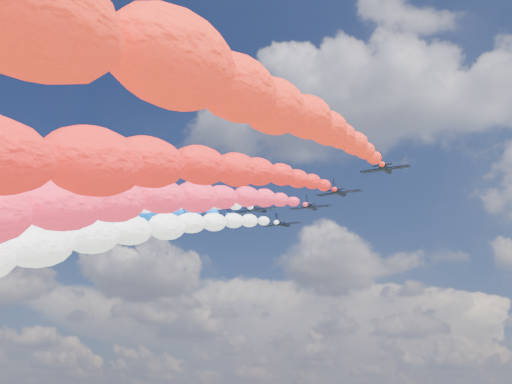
% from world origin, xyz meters
% --- Properties ---
extents(jet_0, '(10.00, 13.58, 5.80)m').
position_xyz_m(jet_0, '(-30.09, -6.38, 104.07)').
color(jet_0, black).
extents(jet_1, '(10.20, 13.72, 5.80)m').
position_xyz_m(jet_1, '(-20.38, 4.04, 104.07)').
color(jet_1, black).
extents(jet_2, '(10.50, 13.94, 5.80)m').
position_xyz_m(jet_2, '(-8.67, 13.85, 104.07)').
color(jet_2, black).
extents(trail_2, '(6.75, 132.14, 49.93)m').
position_xyz_m(trail_2, '(-8.67, -54.25, 81.21)').
color(trail_2, blue).
extents(jet_3, '(9.96, 13.56, 5.80)m').
position_xyz_m(jet_3, '(-1.67, 10.17, 104.07)').
color(jet_3, black).
extents(trail_3, '(6.75, 132.14, 49.93)m').
position_xyz_m(trail_3, '(-1.67, -57.94, 81.21)').
color(trail_3, white).
extents(jet_4, '(10.03, 13.60, 5.80)m').
position_xyz_m(jet_4, '(0.33, 23.55, 104.07)').
color(jet_4, black).
extents(trail_4, '(6.75, 132.14, 49.93)m').
position_xyz_m(trail_4, '(0.33, -44.56, 81.21)').
color(trail_4, white).
extents(jet_5, '(10.56, 13.98, 5.80)m').
position_xyz_m(jet_5, '(10.91, 12.62, 104.07)').
color(jet_5, black).
extents(trail_5, '(6.75, 132.14, 49.93)m').
position_xyz_m(trail_5, '(10.91, -55.49, 81.21)').
color(trail_5, '#F91F3E').
extents(jet_6, '(9.95, 13.55, 5.80)m').
position_xyz_m(jet_6, '(19.41, 5.09, 104.07)').
color(jet_6, black).
extents(trail_6, '(6.75, 132.14, 49.93)m').
position_xyz_m(trail_6, '(19.41, -63.02, 81.21)').
color(trail_6, red).
extents(jet_7, '(10.12, 13.67, 5.80)m').
position_xyz_m(jet_7, '(31.24, -5.54, 104.07)').
color(jet_7, black).
extents(trail_7, '(6.75, 132.14, 49.93)m').
position_xyz_m(trail_7, '(31.24, -73.64, 81.21)').
color(trail_7, red).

